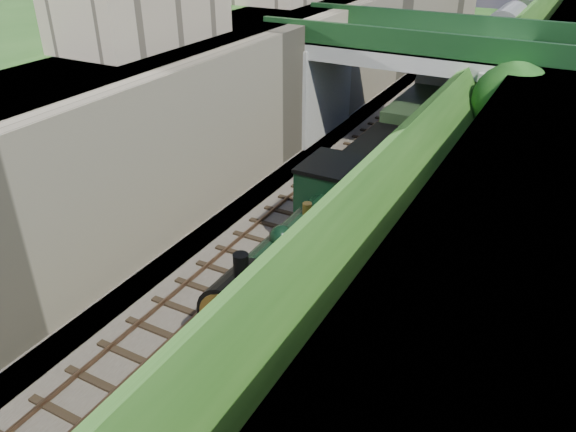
{
  "coord_description": "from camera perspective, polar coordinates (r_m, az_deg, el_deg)",
  "views": [
    {
      "loc": [
        8.51,
        -5.85,
        12.36
      ],
      "look_at": [
        0.0,
        9.9,
        2.48
      ],
      "focal_mm": 35.0,
      "sensor_mm": 36.0,
      "label": 1
    }
  ],
  "objects": [
    {
      "name": "embankment_slope",
      "position": [
        25.63,
        18.38,
        5.26
      ],
      "size": [
        4.38,
        90.0,
        6.36
      ],
      "color": "#1E4714",
      "rests_on": "ground"
    },
    {
      "name": "tender",
      "position": [
        25.62,
        9.15,
        3.72
      ],
      "size": [
        2.7,
        6.0,
        3.05
      ],
      "color": "black",
      "rests_on": "trackbed"
    },
    {
      "name": "tree",
      "position": [
        27.19,
        22.07,
        10.32
      ],
      "size": [
        3.6,
        3.8,
        6.6
      ],
      "color": "black",
      "rests_on": "ground"
    },
    {
      "name": "road_bridge",
      "position": [
        31.89,
        14.04,
        13.01
      ],
      "size": [
        16.0,
        6.4,
        7.25
      ],
      "color": "gray",
      "rests_on": "ground"
    },
    {
      "name": "locomotive",
      "position": [
        19.48,
        1.67,
        -3.61
      ],
      "size": [
        3.1,
        10.22,
        3.83
      ],
      "color": "black",
      "rests_on": "trackbed"
    },
    {
      "name": "coach_middle",
      "position": [
        54.95,
        21.11,
        16.26
      ],
      "size": [
        2.9,
        18.0,
        3.7
      ],
      "color": "black",
      "rests_on": "trackbed"
    },
    {
      "name": "street_plateau_left",
      "position": [
        32.46,
        -5.65,
        12.92
      ],
      "size": [
        6.0,
        90.0,
        7.0
      ],
      "primitive_type": "cube",
      "color": "#262628",
      "rests_on": "ground"
    },
    {
      "name": "retaining_wall",
      "position": [
        30.71,
        -0.06,
        12.13
      ],
      "size": [
        1.0,
        90.0,
        7.0
      ],
      "primitive_type": "cube",
      "color": "#756B56",
      "rests_on": "ground"
    },
    {
      "name": "track_left",
      "position": [
        30.42,
        5.77,
        5.28
      ],
      "size": [
        2.5,
        90.0,
        0.2
      ],
      "color": "black",
      "rests_on": "trackbed"
    },
    {
      "name": "coach_front",
      "position": [
        36.91,
        16.15,
        11.56
      ],
      "size": [
        2.9,
        18.0,
        3.7
      ],
      "color": "black",
      "rests_on": "trackbed"
    },
    {
      "name": "trackbed",
      "position": [
        29.85,
        9.29,
        4.25
      ],
      "size": [
        10.0,
        90.0,
        0.2
      ],
      "primitive_type": "cube",
      "color": "#473F38",
      "rests_on": "ground"
    },
    {
      "name": "track_right",
      "position": [
        29.47,
        11.5,
        4.02
      ],
      "size": [
        2.5,
        90.0,
        0.2
      ],
      "color": "black",
      "rests_on": "trackbed"
    },
    {
      "name": "coach_rear",
      "position": [
        73.38,
        23.68,
        18.58
      ],
      "size": [
        2.9,
        18.0,
        3.7
      ],
      "color": "black",
      "rests_on": "trackbed"
    }
  ]
}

